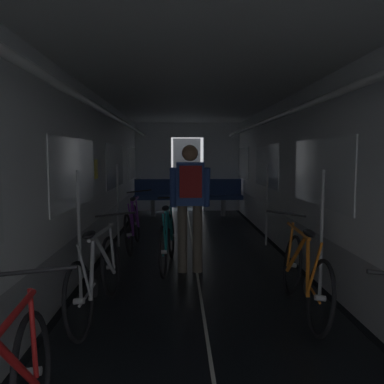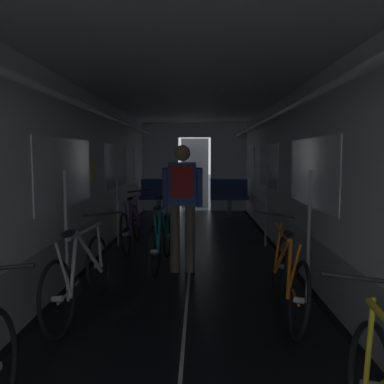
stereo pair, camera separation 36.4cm
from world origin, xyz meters
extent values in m
cube|color=black|center=(-1.41, 3.25, 0.00)|extent=(0.08, 11.50, 0.01)
cube|color=black|center=(1.41, 3.25, 0.00)|extent=(0.08, 11.50, 0.01)
cube|color=beige|center=(0.00, 3.25, 0.00)|extent=(0.03, 11.27, 0.00)
cube|color=#9EA0A5|center=(-1.51, 3.25, 0.30)|extent=(0.12, 11.50, 0.60)
cube|color=white|center=(-1.51, 3.25, 1.53)|extent=(0.12, 11.50, 1.85)
cube|color=white|center=(-1.45, 2.67, 1.35)|extent=(0.02, 1.90, 0.80)
cube|color=white|center=(-1.45, 5.55, 1.35)|extent=(0.02, 1.90, 0.80)
cube|color=white|center=(-1.45, 8.42, 1.35)|extent=(0.02, 1.90, 0.80)
cube|color=yellow|center=(-1.45, 3.84, 1.35)|extent=(0.01, 0.20, 0.28)
cylinder|color=white|center=(-1.17, 3.25, 2.10)|extent=(0.07, 11.04, 0.07)
cylinder|color=#B7BABF|center=(-1.27, 2.10, 0.70)|extent=(0.04, 0.04, 1.40)
cylinder|color=#B7BABF|center=(-1.27, 4.70, 0.70)|extent=(0.04, 0.04, 1.40)
cube|color=#9EA0A5|center=(1.51, 3.25, 0.30)|extent=(0.12, 11.50, 0.60)
cube|color=white|center=(1.51, 3.25, 1.53)|extent=(0.12, 11.50, 1.85)
cube|color=white|center=(1.45, 2.67, 1.35)|extent=(0.02, 1.90, 0.80)
cube|color=white|center=(1.45, 5.55, 1.35)|extent=(0.02, 1.90, 0.80)
cube|color=white|center=(1.45, 8.42, 1.35)|extent=(0.02, 1.90, 0.80)
cube|color=yellow|center=(1.45, 3.20, 1.35)|extent=(0.01, 0.20, 0.28)
cylinder|color=white|center=(1.17, 3.25, 2.10)|extent=(0.07, 11.04, 0.07)
cylinder|color=#B7BABF|center=(1.27, 2.10, 0.70)|extent=(0.04, 0.04, 1.40)
cylinder|color=#B7BABF|center=(1.27, 4.70, 0.70)|extent=(0.04, 0.04, 1.40)
cube|color=white|center=(-0.95, 9.06, 1.23)|extent=(1.00, 0.12, 2.45)
cube|color=white|center=(0.95, 9.06, 1.23)|extent=(1.00, 0.12, 2.45)
cube|color=white|center=(0.00, 9.06, 2.25)|extent=(0.90, 0.12, 0.40)
cube|color=#4C4F54|center=(0.00, 9.76, 1.03)|extent=(0.81, 0.04, 2.05)
cube|color=silver|center=(0.00, 3.25, 2.51)|extent=(3.14, 11.62, 0.12)
cylinder|color=gray|center=(-0.90, 8.00, 0.22)|extent=(0.12, 0.12, 0.44)
cube|color=#2D4784|center=(-0.90, 8.00, 0.49)|extent=(0.96, 0.44, 0.10)
cube|color=#2D4784|center=(-0.90, 8.19, 0.74)|extent=(0.96, 0.08, 0.40)
torus|color=gray|center=(-1.33, 8.22, 0.94)|extent=(0.14, 0.14, 0.02)
cylinder|color=gray|center=(0.90, 8.00, 0.22)|extent=(0.12, 0.12, 0.44)
cube|color=#2D4784|center=(0.90, 8.00, 0.49)|extent=(0.96, 0.44, 0.10)
cube|color=#2D4784|center=(0.90, 8.19, 0.74)|extent=(0.96, 0.08, 0.40)
torus|color=gray|center=(0.47, 8.22, 0.94)|extent=(0.14, 0.14, 0.02)
torus|color=black|center=(0.97, 1.28, 0.33)|extent=(0.16, 0.68, 0.67)
cylinder|color=#B2B2B7|center=(0.97, 1.28, 0.33)|extent=(0.10, 0.05, 0.06)
torus|color=black|center=(1.02, 2.30, 0.33)|extent=(0.16, 0.68, 0.67)
cylinder|color=#B2B2B7|center=(1.02, 2.30, 0.33)|extent=(0.10, 0.05, 0.06)
cylinder|color=orange|center=(0.98, 1.99, 0.55)|extent=(0.09, 0.54, 0.56)
cylinder|color=orange|center=(0.96, 1.58, 0.55)|extent=(0.13, 0.34, 0.55)
cylinder|color=orange|center=(0.93, 1.84, 0.81)|extent=(0.08, 0.82, 0.04)
cylinder|color=orange|center=(0.94, 1.36, 0.57)|extent=(0.08, 0.17, 0.49)
cylinder|color=orange|center=(0.99, 1.51, 0.31)|extent=(0.06, 0.45, 0.07)
cylinder|color=orange|center=(0.99, 2.27, 0.57)|extent=(0.10, 0.09, 0.49)
cylinder|color=black|center=(1.00, 1.73, 0.29)|extent=(0.04, 0.17, 0.17)
ellipsoid|color=black|center=(0.90, 1.41, 0.87)|extent=(0.11, 0.24, 0.07)
cylinder|color=black|center=(0.94, 2.30, 0.91)|extent=(0.44, 0.05, 0.08)
torus|color=black|center=(-1.06, 0.19, 0.33)|extent=(0.14, 0.67, 0.67)
cylinder|color=#B2B2B7|center=(-1.06, 0.19, 0.33)|extent=(0.10, 0.06, 0.06)
cylinder|color=red|center=(-1.02, -0.12, 0.55)|extent=(0.05, 0.54, 0.56)
cylinder|color=red|center=(-0.99, -0.27, 0.82)|extent=(0.10, 0.82, 0.04)
cylinder|color=red|center=(-1.04, 0.17, 0.58)|extent=(0.07, 0.09, 0.49)
cylinder|color=black|center=(-1.02, 0.19, 0.92)|extent=(0.44, 0.06, 0.05)
torus|color=black|center=(-1.01, 4.03, 0.33)|extent=(0.11, 0.67, 0.67)
cylinder|color=#B2B2B7|center=(-1.01, 4.03, 0.33)|extent=(0.10, 0.05, 0.06)
torus|color=black|center=(-1.01, 5.05, 0.33)|extent=(0.11, 0.67, 0.67)
cylinder|color=#B2B2B7|center=(-1.01, 5.05, 0.33)|extent=(0.10, 0.05, 0.06)
cylinder|color=purple|center=(-0.99, 4.74, 0.55)|extent=(0.10, 0.54, 0.56)
cylinder|color=purple|center=(-0.99, 4.33, 0.55)|extent=(0.09, 0.34, 0.55)
cylinder|color=purple|center=(-0.96, 4.58, 0.82)|extent=(0.04, 0.82, 0.04)
cylinder|color=purple|center=(-0.99, 4.10, 0.57)|extent=(0.08, 0.16, 0.49)
cylinder|color=purple|center=(-1.02, 4.26, 0.31)|extent=(0.03, 0.45, 0.07)
cylinder|color=purple|center=(-0.98, 5.02, 0.57)|extent=(0.08, 0.09, 0.49)
cylinder|color=black|center=(-1.02, 4.48, 0.29)|extent=(0.03, 0.17, 0.17)
ellipsoid|color=black|center=(-0.95, 4.15, 0.87)|extent=(0.10, 0.24, 0.07)
cylinder|color=black|center=(-0.95, 5.04, 0.91)|extent=(0.44, 0.03, 0.07)
torus|color=black|center=(-1.08, 1.28, 0.33)|extent=(0.17, 0.68, 0.67)
cylinder|color=#B2B2B7|center=(-1.08, 1.28, 0.33)|extent=(0.10, 0.06, 0.06)
torus|color=black|center=(-0.99, 2.29, 0.33)|extent=(0.17, 0.68, 0.67)
cylinder|color=#B2B2B7|center=(-0.99, 2.29, 0.33)|extent=(0.10, 0.06, 0.06)
cylinder|color=#ADAFB5|center=(-0.99, 1.98, 0.55)|extent=(0.14, 0.54, 0.56)
cylinder|color=#ADAFB5|center=(-1.03, 1.57, 0.55)|extent=(0.07, 0.35, 0.55)
cylinder|color=#ADAFB5|center=(-0.98, 1.82, 0.82)|extent=(0.11, 0.82, 0.04)
cylinder|color=#ADAFB5|center=(-1.04, 1.34, 0.57)|extent=(0.09, 0.16, 0.49)
cylinder|color=#ADAFB5|center=(-1.06, 1.50, 0.31)|extent=(0.06, 0.45, 0.07)
cylinder|color=#ADAFB5|center=(-0.96, 2.26, 0.57)|extent=(0.08, 0.09, 0.49)
cylinder|color=black|center=(-1.04, 1.72, 0.29)|extent=(0.04, 0.17, 0.17)
ellipsoid|color=black|center=(-1.01, 1.39, 0.87)|extent=(0.12, 0.25, 0.07)
cylinder|color=black|center=(-0.93, 2.28, 0.91)|extent=(0.44, 0.06, 0.07)
cylinder|color=brown|center=(-0.19, 3.18, 0.45)|extent=(0.13, 0.13, 0.90)
cylinder|color=brown|center=(0.01, 3.18, 0.45)|extent=(0.13, 0.13, 0.90)
cube|color=#2D4C99|center=(-0.09, 3.18, 1.18)|extent=(0.36, 0.22, 0.56)
cylinder|color=#2D4C99|center=(-0.31, 3.20, 1.13)|extent=(0.09, 0.20, 0.53)
cylinder|color=#2D4C99|center=(0.13, 3.21, 1.13)|extent=(0.09, 0.20, 0.53)
sphere|color=#9E7051|center=(-0.09, 3.18, 1.58)|extent=(0.21, 0.21, 0.21)
cube|color=maroon|center=(-0.09, 3.01, 1.22)|extent=(0.28, 0.16, 0.40)
torus|color=black|center=(-0.44, 2.92, 0.33)|extent=(0.11, 0.67, 0.67)
cylinder|color=#B2B2B7|center=(-0.44, 2.92, 0.33)|extent=(0.10, 0.06, 0.05)
torus|color=black|center=(-0.36, 3.94, 0.33)|extent=(0.11, 0.67, 0.67)
cylinder|color=#B2B2B7|center=(-0.36, 3.94, 0.33)|extent=(0.10, 0.06, 0.05)
cylinder|color=teal|center=(-0.37, 3.63, 0.55)|extent=(0.10, 0.54, 0.56)
cylinder|color=teal|center=(-0.41, 3.22, 0.55)|extent=(0.04, 0.34, 0.55)
cylinder|color=teal|center=(-0.38, 3.47, 0.82)|extent=(0.10, 0.82, 0.04)
cylinder|color=teal|center=(-0.42, 2.99, 0.58)|extent=(0.06, 0.16, 0.49)
cylinder|color=teal|center=(-0.42, 3.15, 0.31)|extent=(0.06, 0.45, 0.07)
cylinder|color=teal|center=(-0.35, 3.91, 0.58)|extent=(0.04, 0.09, 0.49)
cylinder|color=black|center=(-0.40, 3.37, 0.29)|extent=(0.03, 0.17, 0.17)
ellipsoid|color=black|center=(-0.41, 3.04, 0.88)|extent=(0.11, 0.25, 0.06)
cylinder|color=black|center=(-0.34, 3.93, 0.92)|extent=(0.44, 0.06, 0.04)
camera|label=1|loc=(-0.24, -1.94, 1.55)|focal=36.73mm
camera|label=2|loc=(0.13, -1.94, 1.55)|focal=36.73mm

